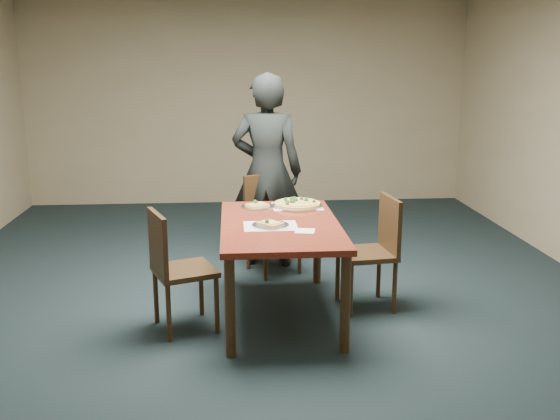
{
  "coord_description": "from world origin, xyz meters",
  "views": [
    {
      "loc": [
        -0.24,
        -4.65,
        1.97
      ],
      "look_at": [
        0.12,
        -0.05,
        0.85
      ],
      "focal_mm": 40.0,
      "sensor_mm": 36.0,
      "label": 1
    }
  ],
  "objects": [
    {
      "name": "ground",
      "position": [
        0.0,
        0.0,
        0.0
      ],
      "size": [
        8.0,
        8.0,
        0.0
      ],
      "primitive_type": "plane",
      "color": "black",
      "rests_on": "ground"
    },
    {
      "name": "room_shell",
      "position": [
        0.0,
        0.0,
        1.74
      ],
      "size": [
        8.0,
        8.0,
        8.0
      ],
      "color": "tan",
      "rests_on": "ground"
    },
    {
      "name": "dining_table",
      "position": [
        0.12,
        -0.05,
        0.66
      ],
      "size": [
        0.9,
        1.5,
        0.75
      ],
      "color": "maroon",
      "rests_on": "ground"
    },
    {
      "name": "chair_far",
      "position": [
        0.11,
        1.05,
        0.52
      ],
      "size": [
        0.56,
        0.56,
        0.91
      ],
      "rotation": [
        0.0,
        0.0,
        0.43
      ],
      "color": "black",
      "rests_on": "ground"
    },
    {
      "name": "chair_left",
      "position": [
        -0.67,
        -0.27,
        0.52
      ],
      "size": [
        0.54,
        0.54,
        0.91
      ],
      "rotation": [
        0.0,
        0.0,
        1.93
      ],
      "color": "black",
      "rests_on": "ground"
    },
    {
      "name": "chair_right",
      "position": [
        0.9,
        0.06,
        0.52
      ],
      "size": [
        0.47,
        0.47,
        0.91
      ],
      "rotation": [
        0.0,
        0.0,
        -1.45
      ],
      "color": "black",
      "rests_on": "ground"
    },
    {
      "name": "diner",
      "position": [
        0.1,
        1.23,
        0.93
      ],
      "size": [
        0.74,
        0.56,
        1.85
      ],
      "primitive_type": "imported",
      "rotation": [
        0.0,
        0.0,
        2.96
      ],
      "color": "black",
      "rests_on": "ground"
    },
    {
      "name": "placemat_main",
      "position": [
        0.31,
        0.48,
        0.75
      ],
      "size": [
        0.42,
        0.32,
        0.0
      ],
      "primitive_type": "cube",
      "color": "white",
      "rests_on": "dining_table"
    },
    {
      "name": "placemat_near",
      "position": [
        0.04,
        -0.14,
        0.75
      ],
      "size": [
        0.4,
        0.3,
        0.0
      ],
      "primitive_type": "cube",
      "color": "white",
      "rests_on": "dining_table"
    },
    {
      "name": "pizza_pan",
      "position": [
        0.31,
        0.48,
        0.77
      ],
      "size": [
        0.43,
        0.43,
        0.07
      ],
      "color": "silver",
      "rests_on": "dining_table"
    },
    {
      "name": "slice_plate_near",
      "position": [
        0.04,
        -0.14,
        0.76
      ],
      "size": [
        0.28,
        0.28,
        0.06
      ],
      "color": "silver",
      "rests_on": "dining_table"
    },
    {
      "name": "slice_plate_far",
      "position": [
        -0.03,
        0.48,
        0.76
      ],
      "size": [
        0.28,
        0.28,
        0.06
      ],
      "color": "silver",
      "rests_on": "dining_table"
    },
    {
      "name": "napkin",
      "position": [
        0.28,
        -0.31,
        0.75
      ],
      "size": [
        0.16,
        0.16,
        0.01
      ],
      "primitive_type": "cube",
      "rotation": [
        0.0,
        0.0,
        -0.2
      ],
      "color": "white",
      "rests_on": "dining_table"
    }
  ]
}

